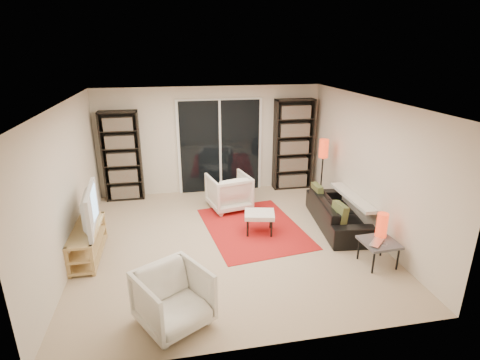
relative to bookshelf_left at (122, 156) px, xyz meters
name	(u,v)px	position (x,y,z in m)	size (l,w,h in m)	color
floor	(229,240)	(1.95, -2.33, -0.98)	(5.00, 5.00, 0.00)	tan
wall_back	(211,140)	(1.95, 0.17, 0.22)	(5.00, 0.02, 2.40)	beige
wall_front	(267,253)	(1.95, -4.83, 0.22)	(5.00, 0.02, 2.40)	beige
wall_left	(67,185)	(-0.55, -2.33, 0.22)	(0.02, 5.00, 2.40)	beige
wall_right	(368,167)	(4.45, -2.33, 0.22)	(0.02, 5.00, 2.40)	beige
ceiling	(228,102)	(1.95, -2.33, 1.42)	(5.00, 5.00, 0.02)	white
sliding_door	(220,147)	(2.15, 0.13, 0.07)	(1.92, 0.08, 2.16)	white
bookshelf_left	(122,156)	(0.00, 0.00, 0.00)	(0.80, 0.30, 1.95)	black
bookshelf_right	(293,145)	(3.85, 0.00, 0.07)	(0.90, 0.30, 2.10)	black
tv_stand	(88,242)	(-0.35, -2.43, -0.71)	(0.40, 1.25, 0.50)	#E0B66C
tv	(84,209)	(-0.33, -2.43, -0.15)	(1.14, 0.15, 0.66)	black
rug	(253,228)	(2.47, -1.95, -0.97)	(1.65, 2.24, 0.01)	red
sofa	(338,212)	(4.04, -2.15, -0.70)	(1.88, 0.74, 0.55)	black
armchair_back	(229,192)	(2.17, -0.96, -0.61)	(0.79, 0.81, 0.74)	silver
armchair_front	(173,298)	(0.96, -4.26, -0.62)	(0.77, 0.79, 0.72)	silver
ottoman	(260,215)	(2.53, -2.15, -0.63)	(0.61, 0.53, 0.40)	silver
side_table	(379,244)	(4.08, -3.51, -0.62)	(0.54, 0.54, 0.40)	#4F4F54
laptop	(380,244)	(4.04, -3.60, -0.56)	(0.34, 0.22, 0.03)	silver
table_lamp	(382,225)	(4.19, -3.36, -0.38)	(0.17, 0.17, 0.38)	red
floor_lamp	(323,155)	(4.14, -1.06, 0.11)	(0.21, 0.21, 1.41)	black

